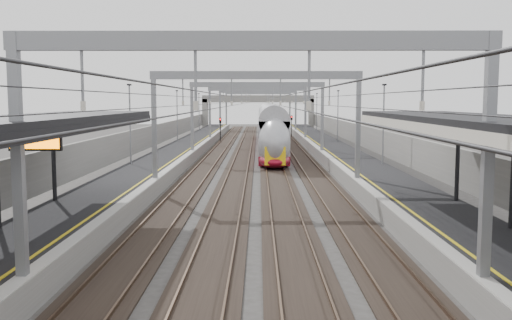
{
  "coord_description": "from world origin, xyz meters",
  "views": [
    {
      "loc": [
        0.18,
        -13.17,
        5.78
      ],
      "look_at": [
        0.0,
        21.06,
        2.23
      ],
      "focal_mm": 40.0,
      "sensor_mm": 36.0,
      "label": 1
    }
  ],
  "objects": [
    {
      "name": "platform_right",
      "position": [
        8.0,
        45.0,
        0.5
      ],
      "size": [
        4.0,
        120.0,
        1.0
      ],
      "primitive_type": "cube",
      "color": "black",
      "rests_on": "ground"
    },
    {
      "name": "overbridge",
      "position": [
        0.0,
        100.0,
        5.31
      ],
      "size": [
        22.0,
        2.2,
        6.9
      ],
      "color": "slate",
      "rests_on": "ground"
    },
    {
      "name": "train",
      "position": [
        1.5,
        56.18,
        2.12
      ],
      "size": [
        2.73,
        49.76,
        4.32
      ],
      "color": "maroon",
      "rests_on": "ground"
    },
    {
      "name": "signal_red_near",
      "position": [
        3.2,
        66.19,
        2.42
      ],
      "size": [
        0.32,
        0.32,
        3.48
      ],
      "color": "black",
      "rests_on": "ground"
    },
    {
      "name": "wall_left",
      "position": [
        -11.2,
        45.0,
        1.6
      ],
      "size": [
        0.3,
        120.0,
        3.2
      ],
      "primitive_type": "cube",
      "color": "slate",
      "rests_on": "ground"
    },
    {
      "name": "signal_green",
      "position": [
        -5.2,
        66.04,
        2.42
      ],
      "size": [
        0.32,
        0.32,
        3.48
      ],
      "color": "black",
      "rests_on": "ground"
    },
    {
      "name": "tracks",
      "position": [
        0.0,
        45.0,
        0.05
      ],
      "size": [
        11.4,
        140.0,
        0.2
      ],
      "color": "black",
      "rests_on": "ground"
    },
    {
      "name": "signal_red_far",
      "position": [
        5.4,
        77.9,
        2.42
      ],
      "size": [
        0.32,
        0.32,
        3.48
      ],
      "color": "black",
      "rests_on": "ground"
    },
    {
      "name": "overhead_line",
      "position": [
        0.0,
        51.62,
        6.14
      ],
      "size": [
        13.0,
        140.0,
        6.6
      ],
      "color": "gray",
      "rests_on": "platform_left"
    },
    {
      "name": "platform_left",
      "position": [
        -8.0,
        45.0,
        0.5
      ],
      "size": [
        4.0,
        120.0,
        1.0
      ],
      "primitive_type": "cube",
      "color": "black",
      "rests_on": "ground"
    },
    {
      "name": "wall_right",
      "position": [
        11.2,
        45.0,
        1.6
      ],
      "size": [
        0.3,
        120.0,
        3.2
      ],
      "primitive_type": "cube",
      "color": "slate",
      "rests_on": "ground"
    }
  ]
}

